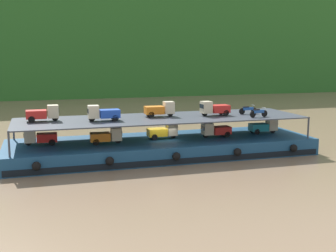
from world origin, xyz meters
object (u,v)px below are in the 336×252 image
cargo_barge (162,147)px  mini_truck_upper_fore (160,109)px  mini_truck_lower_aft (107,136)px  mini_truck_lower_stern (40,137)px  motorcycle_upper_centre (248,110)px  mini_truck_upper_bow (214,108)px  mini_truck_lower_fore (216,130)px  mini_truck_lower_bow (264,126)px  motorcycle_upper_port (259,112)px  mini_truck_lower_mid (163,131)px  mini_truck_upper_stern (43,113)px  mini_truck_upper_mid (103,113)px

cargo_barge → mini_truck_upper_fore: mini_truck_upper_fore is taller
cargo_barge → mini_truck_lower_aft: bearing=-173.8°
mini_truck_lower_stern → mini_truck_lower_aft: size_ratio=1.00×
mini_truck_lower_aft → motorcycle_upper_centre: size_ratio=1.46×
mini_truck_upper_fore → mini_truck_upper_bow: 5.15m
mini_truck_lower_fore → mini_truck_lower_bow: size_ratio=0.99×
mini_truck_lower_bow → motorcycle_upper_port: 3.45m
mini_truck_lower_mid → mini_truck_upper_bow: size_ratio=0.99×
mini_truck_lower_fore → mini_truck_upper_stern: 15.70m
mini_truck_upper_fore → motorcycle_upper_centre: size_ratio=1.45×
mini_truck_upper_mid → motorcycle_upper_port: bearing=-7.1°
mini_truck_lower_fore → motorcycle_upper_centre: (3.54, 0.43, 1.74)m
mini_truck_lower_fore → mini_truck_lower_bow: (5.37, 0.51, 0.00)m
mini_truck_lower_bow → motorcycle_upper_centre: motorcycle_upper_centre is taller
mini_truck_lower_bow → mini_truck_upper_mid: bearing=-178.0°
mini_truck_upper_mid → motorcycle_upper_port: (14.02, -1.74, -0.26)m
mini_truck_upper_fore → mini_truck_lower_mid: bearing=-72.6°
mini_truck_lower_aft → mini_truck_upper_mid: bearing=153.7°
mini_truck_lower_stern → mini_truck_upper_bow: (15.83, -0.64, 2.00)m
mini_truck_upper_bow → motorcycle_upper_centre: mini_truck_upper_bow is taller
mini_truck_lower_aft → mini_truck_lower_mid: same height
mini_truck_lower_mid → mini_truck_upper_mid: 5.96m
mini_truck_lower_stern → mini_truck_lower_mid: same height
mini_truck_lower_stern → mini_truck_lower_fore: bearing=-3.5°
mini_truck_upper_bow → motorcycle_upper_port: 4.10m
mini_truck_lower_stern → mini_truck_lower_bow: size_ratio=0.99×
mini_truck_lower_bow → mini_truck_upper_bow: 5.75m
mini_truck_upper_mid → mini_truck_upper_fore: 5.55m
mini_truck_lower_fore → mini_truck_upper_mid: 10.73m
mini_truck_upper_stern → motorcycle_upper_port: bearing=-9.0°
mini_truck_upper_bow → mini_truck_upper_stern: bearing=176.7°
cargo_barge → motorcycle_upper_centre: bearing=0.2°
mini_truck_lower_mid → mini_truck_upper_bow: (4.95, -0.33, 2.00)m
mini_truck_lower_bow → mini_truck_upper_mid: (-15.91, -0.56, 2.00)m
mini_truck_lower_mid → mini_truck_upper_bow: bearing=-3.8°
mini_truck_lower_bow → mini_truck_lower_stern: bearing=178.8°
mini_truck_lower_stern → mini_truck_upper_mid: 5.76m
mini_truck_lower_bow → mini_truck_upper_fore: (-10.48, 0.60, 2.00)m
mini_truck_upper_mid → mini_truck_upper_bow: same height
motorcycle_upper_port → motorcycle_upper_centre: 2.23m
mini_truck_lower_aft → mini_truck_lower_bow: size_ratio=1.00×
mini_truck_lower_aft → mini_truck_upper_fore: size_ratio=1.01×
motorcycle_upper_centre → mini_truck_upper_stern: bearing=177.6°
cargo_barge → motorcycle_upper_centre: motorcycle_upper_centre is taller
mini_truck_lower_stern → mini_truck_upper_fore: (10.74, 0.14, 2.00)m
mini_truck_upper_stern → motorcycle_upper_centre: (19.06, -0.79, -0.26)m
mini_truck_lower_stern → mini_truck_lower_bow: bearing=-1.2°
motorcycle_upper_port → mini_truck_lower_bow: bearing=50.6°
mini_truck_upper_stern → motorcycle_upper_port: size_ratio=1.45×
mini_truck_lower_stern → motorcycle_upper_port: size_ratio=1.46×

